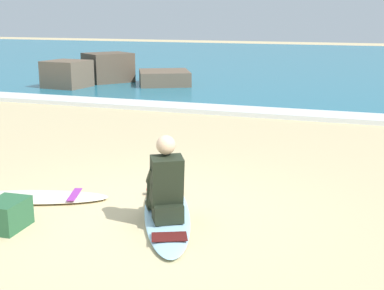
{
  "coord_description": "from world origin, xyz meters",
  "views": [
    {
      "loc": [
        2.45,
        -5.32,
        2.29
      ],
      "look_at": [
        0.11,
        1.33,
        0.55
      ],
      "focal_mm": 50.06,
      "sensor_mm": 36.0,
      "label": 1
    }
  ],
  "objects_px": {
    "surfboard_main": "(167,212)",
    "surfboard_spare_near": "(32,197)",
    "beach_bag": "(7,215)",
    "surfer_seated": "(166,186)"
  },
  "relations": [
    {
      "from": "surfboard_main",
      "to": "surfboard_spare_near",
      "type": "bearing_deg",
      "value": -177.18
    },
    {
      "from": "beach_bag",
      "to": "surfboard_main",
      "type": "bearing_deg",
      "value": 32.95
    },
    {
      "from": "surfboard_main",
      "to": "surfboard_spare_near",
      "type": "distance_m",
      "value": 1.8
    },
    {
      "from": "surfer_seated",
      "to": "beach_bag",
      "type": "distance_m",
      "value": 1.75
    },
    {
      "from": "surfer_seated",
      "to": "surfboard_spare_near",
      "type": "bearing_deg",
      "value": 175.18
    },
    {
      "from": "surfer_seated",
      "to": "beach_bag",
      "type": "bearing_deg",
      "value": -155.65
    },
    {
      "from": "surfer_seated",
      "to": "beach_bag",
      "type": "relative_size",
      "value": 1.97
    },
    {
      "from": "beach_bag",
      "to": "surfboard_spare_near",
      "type": "bearing_deg",
      "value": 110.03
    },
    {
      "from": "surfboard_main",
      "to": "beach_bag",
      "type": "xyz_separation_m",
      "value": [
        -1.48,
        -0.96,
        0.12
      ]
    },
    {
      "from": "surfboard_spare_near",
      "to": "beach_bag",
      "type": "distance_m",
      "value": 0.94
    }
  ]
}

